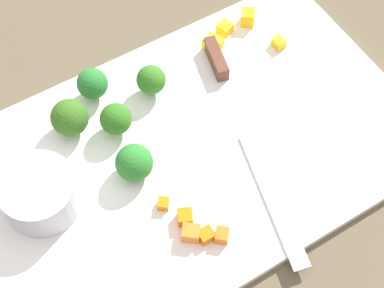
# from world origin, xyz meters

# --- Properties ---
(ground_plane) EXTENTS (4.00, 4.00, 0.00)m
(ground_plane) POSITION_xyz_m (0.00, 0.00, 0.00)
(ground_plane) COLOR brown
(cutting_board) EXTENTS (0.50, 0.31, 0.01)m
(cutting_board) POSITION_xyz_m (0.00, 0.00, 0.01)
(cutting_board) COLOR white
(cutting_board) RESTS_ON ground_plane
(prep_bowl) EXTENTS (0.08, 0.08, 0.04)m
(prep_bowl) POSITION_xyz_m (-0.17, 0.02, 0.03)
(prep_bowl) COLOR #B0B2C1
(prep_bowl) RESTS_ON cutting_board
(chef_knife) EXTENTS (0.09, 0.29, 0.02)m
(chef_knife) POSITION_xyz_m (0.07, 0.02, 0.02)
(chef_knife) COLOR silver
(chef_knife) RESTS_ON cutting_board
(carrot_dice_0) EXTENTS (0.02, 0.02, 0.01)m
(carrot_dice_0) POSITION_xyz_m (-0.06, -0.04, 0.02)
(carrot_dice_0) COLOR orange
(carrot_dice_0) RESTS_ON cutting_board
(carrot_dice_1) EXTENTS (0.02, 0.02, 0.01)m
(carrot_dice_1) POSITION_xyz_m (-0.03, -0.11, 0.02)
(carrot_dice_1) COLOR orange
(carrot_dice_1) RESTS_ON cutting_board
(carrot_dice_2) EXTENTS (0.02, 0.02, 0.01)m
(carrot_dice_2) POSITION_xyz_m (-0.05, -0.07, 0.02)
(carrot_dice_2) COLOR orange
(carrot_dice_2) RESTS_ON cutting_board
(carrot_dice_3) EXTENTS (0.02, 0.02, 0.02)m
(carrot_dice_3) POSITION_xyz_m (-0.05, -0.09, 0.02)
(carrot_dice_3) COLOR orange
(carrot_dice_3) RESTS_ON cutting_board
(carrot_dice_4) EXTENTS (0.02, 0.01, 0.01)m
(carrot_dice_4) POSITION_xyz_m (-0.04, -0.10, 0.02)
(carrot_dice_4) COLOR orange
(carrot_dice_4) RESTS_ON cutting_board
(pepper_dice_0) EXTENTS (0.02, 0.02, 0.02)m
(pepper_dice_0) POSITION_xyz_m (0.16, 0.12, 0.02)
(pepper_dice_0) COLOR yellow
(pepper_dice_0) RESTS_ON cutting_board
(pepper_dice_1) EXTENTS (0.02, 0.02, 0.01)m
(pepper_dice_1) POSITION_xyz_m (0.12, 0.12, 0.02)
(pepper_dice_1) COLOR yellow
(pepper_dice_1) RESTS_ON cutting_board
(pepper_dice_2) EXTENTS (0.01, 0.02, 0.01)m
(pepper_dice_2) POSITION_xyz_m (0.17, 0.07, 0.02)
(pepper_dice_2) COLOR yellow
(pepper_dice_2) RESTS_ON cutting_board
(pepper_dice_3) EXTENTS (0.02, 0.03, 0.02)m
(pepper_dice_3) POSITION_xyz_m (0.10, 0.11, 0.02)
(pepper_dice_3) COLOR yellow
(pepper_dice_3) RESTS_ON cutting_board
(broccoli_floret_0) EXTENTS (0.04, 0.04, 0.04)m
(broccoli_floret_0) POSITION_xyz_m (-0.07, 0.01, 0.03)
(broccoli_floret_0) COLOR #8AB257
(broccoli_floret_0) RESTS_ON cutting_board
(broccoli_floret_1) EXTENTS (0.04, 0.04, 0.04)m
(broccoli_floret_1) POSITION_xyz_m (-0.06, 0.12, 0.03)
(broccoli_floret_1) COLOR #91AC58
(broccoli_floret_1) RESTS_ON cutting_board
(broccoli_floret_2) EXTENTS (0.04, 0.04, 0.04)m
(broccoli_floret_2) POSITION_xyz_m (-0.06, 0.06, 0.03)
(broccoli_floret_2) COLOR #89C164
(broccoli_floret_2) RESTS_ON cutting_board
(broccoli_floret_3) EXTENTS (0.03, 0.03, 0.04)m
(broccoli_floret_3) POSITION_xyz_m (0.00, 0.09, 0.03)
(broccoli_floret_3) COLOR #7FB56B
(broccoli_floret_3) RESTS_ON cutting_board
(broccoli_floret_4) EXTENTS (0.04, 0.04, 0.05)m
(broccoli_floret_4) POSITION_xyz_m (-0.10, 0.09, 0.04)
(broccoli_floret_4) COLOR #8DC168
(broccoli_floret_4) RESTS_ON cutting_board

